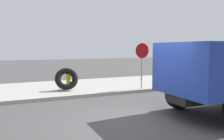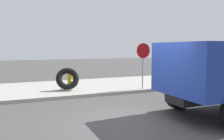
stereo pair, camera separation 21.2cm
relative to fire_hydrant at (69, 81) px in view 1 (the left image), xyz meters
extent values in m
plane|color=#423F3F|center=(0.62, -5.57, -0.60)|extent=(80.00, 80.00, 0.00)
cube|color=#99968E|center=(0.62, 0.93, -0.52)|extent=(36.00, 5.00, 0.15)
cylinder|color=yellow|center=(0.00, 0.01, -0.12)|extent=(0.23, 0.23, 0.65)
sphere|color=yellow|center=(0.00, 0.01, 0.26)|extent=(0.26, 0.26, 0.26)
cylinder|color=yellow|center=(0.00, -0.19, -0.05)|extent=(0.10, 0.18, 0.10)
cylinder|color=yellow|center=(0.00, 0.21, -0.05)|extent=(0.10, 0.18, 0.10)
cylinder|color=yellow|center=(0.00, -0.19, -0.12)|extent=(0.12, 0.18, 0.12)
torus|color=black|center=(-0.16, -0.23, 0.12)|extent=(1.21, 0.87, 1.14)
cylinder|color=gray|center=(3.48, -1.25, 0.71)|extent=(0.06, 0.06, 2.32)
cylinder|color=red|center=(3.48, -1.29, 1.49)|extent=(0.76, 0.02, 0.76)
cylinder|color=black|center=(2.93, -4.83, -0.05)|extent=(1.11, 0.32, 1.10)
camera|label=1|loc=(-2.87, -11.56, 1.63)|focal=37.87mm
camera|label=2|loc=(-2.68, -11.65, 1.63)|focal=37.87mm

